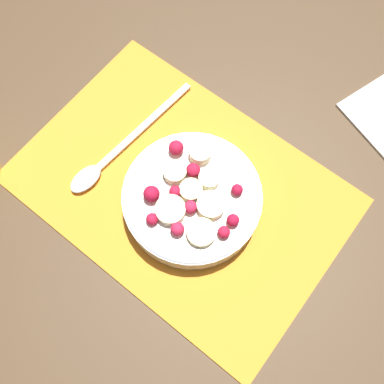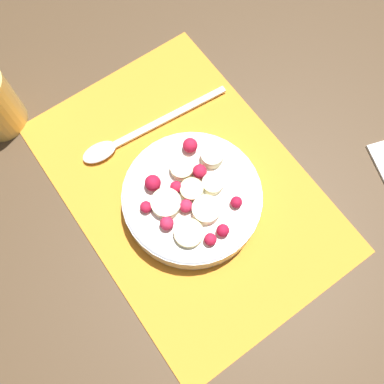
# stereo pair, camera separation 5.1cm
# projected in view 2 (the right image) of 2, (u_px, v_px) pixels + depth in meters

# --- Properties ---
(ground_plane) EXTENTS (3.00, 3.00, 0.00)m
(ground_plane) POSITION_uv_depth(u_px,v_px,m) (187.00, 187.00, 0.57)
(ground_plane) COLOR #4C3823
(placemat) EXTENTS (0.42, 0.29, 0.01)m
(placemat) POSITION_uv_depth(u_px,v_px,m) (186.00, 186.00, 0.56)
(placemat) COLOR orange
(placemat) RESTS_ON ground_plane
(fruit_bowl) EXTENTS (0.17, 0.17, 0.05)m
(fruit_bowl) POSITION_uv_depth(u_px,v_px,m) (192.00, 198.00, 0.53)
(fruit_bowl) COLOR silver
(fruit_bowl) RESTS_ON placemat
(spoon) EXTENTS (0.04, 0.22, 0.01)m
(spoon) POSITION_uv_depth(u_px,v_px,m) (127.00, 138.00, 0.58)
(spoon) COLOR silver
(spoon) RESTS_ON placemat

